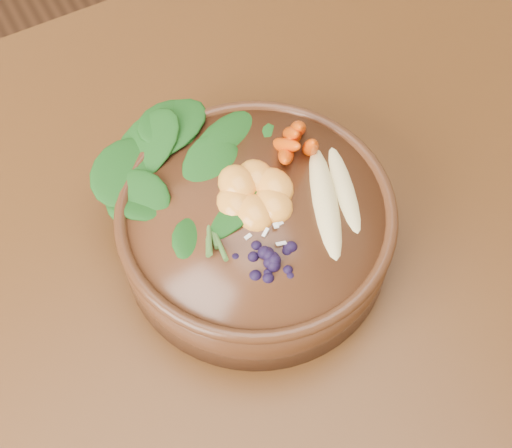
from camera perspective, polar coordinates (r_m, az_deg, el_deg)
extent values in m
plane|color=#381E0F|center=(1.45, 1.96, -16.53)|extent=(4.00, 4.00, 0.00)
cylinder|color=#331C0C|center=(1.56, 19.17, 12.73)|extent=(0.07, 0.07, 0.71)
cube|color=#512C11|center=(0.77, 3.55, -2.56)|extent=(1.60, 0.90, 0.04)
cylinder|color=#4B2815|center=(0.72, 0.00, -0.41)|extent=(0.35, 0.35, 0.07)
ellipsoid|color=#E0CC84|center=(0.70, 7.16, 3.32)|extent=(0.07, 0.14, 0.02)
ellipsoid|color=#E0CC84|center=(0.69, 5.65, 2.49)|extent=(0.08, 0.14, 0.02)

